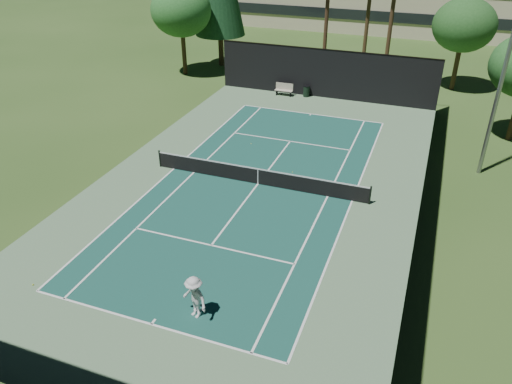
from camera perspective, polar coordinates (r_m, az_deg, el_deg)
ground at (r=28.84m, az=0.21°, el=0.90°), size 160.00×160.00×0.00m
apron_slab at (r=28.84m, az=0.21°, el=0.91°), size 18.00×32.00×0.01m
court_surface at (r=28.84m, az=0.21°, el=0.92°), size 10.97×23.77×0.01m
court_lines at (r=28.83m, az=0.21°, el=0.94°), size 11.07×23.87×0.01m
tennis_net at (r=28.58m, az=0.22°, el=1.88°), size 12.90×0.10×1.10m
fence at (r=27.98m, az=0.27°, el=4.56°), size 18.04×32.05×4.03m
player at (r=19.71m, az=-7.05°, el=-11.87°), size 1.39×1.10×1.88m
tennis_ball_a at (r=23.51m, az=-24.14°, el=-9.64°), size 0.08×0.08×0.08m
tennis_ball_b at (r=30.93m, az=-6.03°, el=2.92°), size 0.07×0.07×0.07m
tennis_ball_c at (r=30.19m, az=4.20°, el=2.29°), size 0.06×0.06×0.06m
tennis_ball_d at (r=33.81m, az=-0.57°, el=5.54°), size 0.06×0.06×0.06m
park_bench at (r=42.99m, az=3.23°, el=11.68°), size 1.50×0.45×1.02m
trash_bin at (r=42.84m, az=5.78°, el=11.41°), size 0.56×0.56×0.95m
decid_tree_a at (r=46.49m, az=22.70°, el=17.16°), size 5.12×5.12×7.62m
decid_tree_c at (r=48.15m, az=-8.56°, el=19.81°), size 5.44×5.44×8.09m
light_pole at (r=30.79m, az=26.59°, el=12.70°), size 0.90×0.25×12.22m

